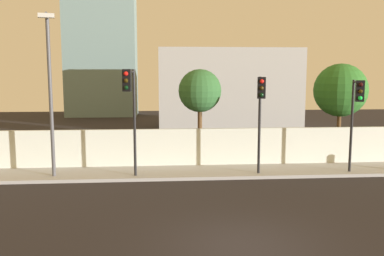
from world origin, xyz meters
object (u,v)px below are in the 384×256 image
(traffic_light_center, at_px, (356,106))
(roadside_tree_midleft, at_px, (340,90))
(traffic_light_left, at_px, (130,100))
(street_lamp_curbside, at_px, (50,84))
(traffic_light_right, at_px, (261,104))
(roadside_tree_leftmost, at_px, (200,91))

(traffic_light_center, relative_size, roadside_tree_midleft, 0.82)
(traffic_light_left, height_order, street_lamp_curbside, street_lamp_curbside)
(traffic_light_center, bearing_deg, traffic_light_right, 178.42)
(traffic_light_center, height_order, street_lamp_curbside, street_lamp_curbside)
(roadside_tree_leftmost, relative_size, roadside_tree_midleft, 0.94)
(traffic_light_left, xyz_separation_m, traffic_light_center, (9.78, -0.11, -0.31))
(traffic_light_center, height_order, traffic_light_right, traffic_light_right)
(street_lamp_curbside, bearing_deg, traffic_light_right, -3.27)
(traffic_light_left, height_order, roadside_tree_midleft, roadside_tree_midleft)
(street_lamp_curbside, height_order, roadside_tree_leftmost, street_lamp_curbside)
(traffic_light_left, height_order, roadside_tree_leftmost, roadside_tree_leftmost)
(traffic_light_right, bearing_deg, roadside_tree_midleft, 35.73)
(traffic_light_left, bearing_deg, roadside_tree_leftmost, 48.57)
(traffic_light_left, distance_m, roadside_tree_leftmost, 4.98)
(traffic_light_right, bearing_deg, street_lamp_curbside, 176.73)
(traffic_light_center, bearing_deg, traffic_light_left, 179.35)
(traffic_light_right, xyz_separation_m, street_lamp_curbside, (-8.97, 0.51, 0.87))
(traffic_light_center, xyz_separation_m, roadside_tree_midleft, (0.96, 3.84, 0.49))
(traffic_light_center, bearing_deg, roadside_tree_midleft, 75.91)
(traffic_light_center, height_order, roadside_tree_leftmost, roadside_tree_leftmost)
(traffic_light_left, height_order, traffic_light_center, traffic_light_left)
(traffic_light_left, xyz_separation_m, traffic_light_right, (5.56, 0.01, -0.22))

